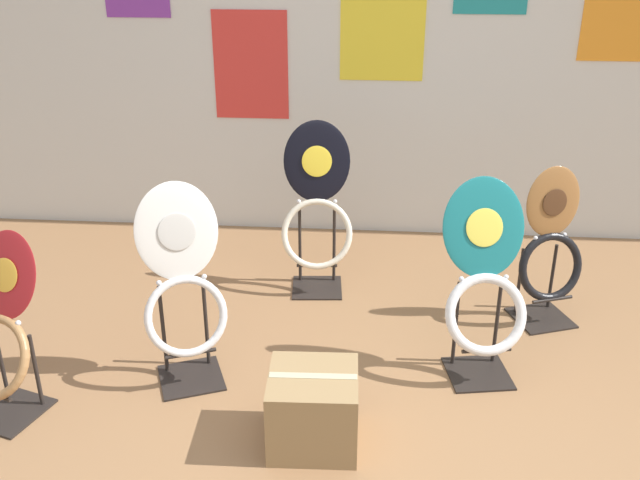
{
  "coord_description": "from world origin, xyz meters",
  "views": [
    {
      "loc": [
        -0.12,
        -2.02,
        1.94
      ],
      "look_at": [
        -0.36,
        1.04,
        0.55
      ],
      "focal_mm": 40.0,
      "sensor_mm": 36.0,
      "label": 1
    }
  ],
  "objects_px": {
    "toilet_seat_display_teal_sax": "(484,292)",
    "toilet_seat_display_white_plain": "(183,293)",
    "toilet_seat_display_woodgrain": "(550,252)",
    "storage_box": "(313,409)",
    "toilet_seat_display_jazz_black": "(317,212)"
  },
  "relations": [
    {
      "from": "toilet_seat_display_jazz_black",
      "to": "storage_box",
      "type": "xyz_separation_m",
      "value": [
        0.1,
        -1.33,
        -0.31
      ]
    },
    {
      "from": "toilet_seat_display_jazz_black",
      "to": "toilet_seat_display_woodgrain",
      "type": "distance_m",
      "value": 1.25
    },
    {
      "from": "toilet_seat_display_woodgrain",
      "to": "toilet_seat_display_teal_sax",
      "type": "height_order",
      "value": "toilet_seat_display_teal_sax"
    },
    {
      "from": "toilet_seat_display_woodgrain",
      "to": "toilet_seat_display_white_plain",
      "type": "bearing_deg",
      "value": -158.82
    },
    {
      "from": "toilet_seat_display_teal_sax",
      "to": "toilet_seat_display_white_plain",
      "type": "height_order",
      "value": "toilet_seat_display_white_plain"
    },
    {
      "from": "toilet_seat_display_woodgrain",
      "to": "toilet_seat_display_teal_sax",
      "type": "bearing_deg",
      "value": -127.89
    },
    {
      "from": "toilet_seat_display_woodgrain",
      "to": "storage_box",
      "type": "bearing_deg",
      "value": -136.52
    },
    {
      "from": "toilet_seat_display_jazz_black",
      "to": "toilet_seat_display_white_plain",
      "type": "relative_size",
      "value": 1.02
    },
    {
      "from": "toilet_seat_display_white_plain",
      "to": "storage_box",
      "type": "height_order",
      "value": "toilet_seat_display_white_plain"
    },
    {
      "from": "toilet_seat_display_teal_sax",
      "to": "storage_box",
      "type": "bearing_deg",
      "value": -142.7
    },
    {
      "from": "toilet_seat_display_woodgrain",
      "to": "toilet_seat_display_jazz_black",
      "type": "bearing_deg",
      "value": 167.63
    },
    {
      "from": "toilet_seat_display_woodgrain",
      "to": "toilet_seat_display_teal_sax",
      "type": "distance_m",
      "value": 0.65
    },
    {
      "from": "toilet_seat_display_jazz_black",
      "to": "toilet_seat_display_teal_sax",
      "type": "height_order",
      "value": "toilet_seat_display_jazz_black"
    },
    {
      "from": "toilet_seat_display_woodgrain",
      "to": "storage_box",
      "type": "height_order",
      "value": "toilet_seat_display_woodgrain"
    },
    {
      "from": "toilet_seat_display_teal_sax",
      "to": "toilet_seat_display_jazz_black",
      "type": "bearing_deg",
      "value": 136.37
    }
  ]
}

